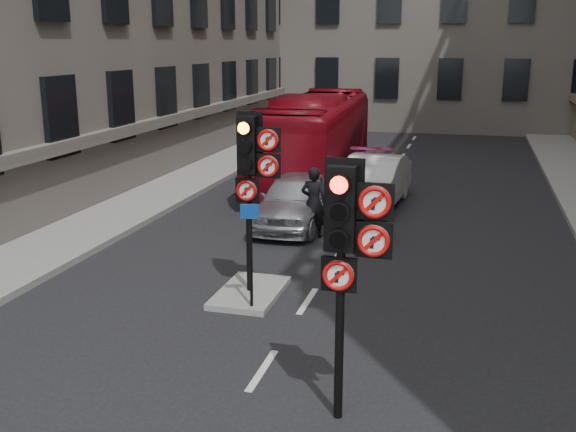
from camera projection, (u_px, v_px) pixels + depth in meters
The scene contains 11 objects.
pavement_left at pixel (142, 198), 21.69m from camera, with size 3.00×50.00×0.16m, color gray.
centre_island at pixel (250, 293), 13.63m from camera, with size 1.20×2.00×0.12m, color gray.
signal_near at pixel (348, 237), 8.57m from camera, with size 0.91×0.40×3.58m.
signal_far at pixel (252, 164), 12.93m from camera, with size 0.91×0.40×3.58m.
car_silver at pixel (295, 200), 18.64m from camera, with size 1.73×4.29×1.46m, color #9C9DA3.
car_white at pixel (373, 182), 20.79m from camera, with size 1.64×4.69×1.55m, color silver.
car_pink at pixel (365, 176), 22.37m from camera, with size 1.85×4.56×1.32m, color #BF3878.
bus_red at pixel (315, 137), 24.71m from camera, with size 2.63×11.24×3.13m, color maroon.
motorcycle at pixel (385, 227), 17.00m from camera, with size 0.42×1.48×0.89m, color black.
motorcyclist at pixel (314, 202), 17.51m from camera, with size 0.68×0.45×1.86m, color black.
info_sign at pixel (250, 241), 12.45m from camera, with size 0.34×0.15×2.00m.
Camera 1 is at (2.92, -7.14, 5.00)m, focal length 42.00 mm.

